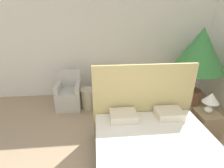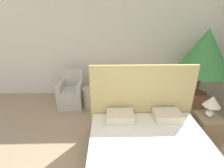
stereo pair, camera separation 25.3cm
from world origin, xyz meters
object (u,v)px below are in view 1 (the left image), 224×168
object	(u,v)px
potted_palm	(200,52)
armchair_near_window_right	(107,95)
armchair_near_window_left	(69,96)
bed	(157,152)
table_lamp	(211,99)
side_table	(88,98)
nightstand	(206,124)

from	to	relation	value
potted_palm	armchair_near_window_right	bearing A→B (deg)	178.15
potted_palm	armchair_near_window_left	bearing A→B (deg)	178.71
bed	potted_palm	xyz separation A→B (m)	(1.60, 1.93, 1.08)
table_lamp	side_table	bearing A→B (deg)	150.80
nightstand	bed	bearing A→B (deg)	-151.24
bed	table_lamp	bearing A→B (deg)	29.53
nightstand	table_lamp	world-z (taller)	table_lamp
potted_palm	nightstand	distance (m)	1.73
armchair_near_window_left	nightstand	bearing A→B (deg)	-24.99
nightstand	table_lamp	bearing A→B (deg)	117.85
bed	nightstand	xyz separation A→B (m)	(1.21, 0.67, -0.04)
bed	potted_palm	distance (m)	2.73
armchair_near_window_right	side_table	size ratio (longest dim) A/B	1.86
armchair_near_window_right	potted_palm	bearing A→B (deg)	5.01
armchair_near_window_left	potted_palm	size ratio (longest dim) A/B	0.47
bed	side_table	bearing A→B (deg)	119.15
bed	nightstand	distance (m)	1.38
potted_palm	nightstand	xyz separation A→B (m)	(-0.39, -1.27, -1.12)
armchair_near_window_right	table_lamp	distance (m)	2.30
armchair_near_window_right	potted_palm	size ratio (longest dim) A/B	0.47
bed	side_table	size ratio (longest dim) A/B	4.11
armchair_near_window_right	nightstand	world-z (taller)	armchair_near_window_right
nightstand	side_table	world-z (taller)	same
nightstand	table_lamp	xyz separation A→B (m)	(-0.01, 0.02, 0.53)
armchair_near_window_right	side_table	bearing A→B (deg)	-168.76
potted_palm	table_lamp	xyz separation A→B (m)	(-0.39, -1.25, -0.58)
armchair_near_window_right	potted_palm	xyz separation A→B (m)	(2.22, -0.07, 1.06)
potted_palm	bed	bearing A→B (deg)	-129.58
bed	potted_palm	size ratio (longest dim) A/B	1.04
side_table	nightstand	bearing A→B (deg)	-29.42
nightstand	side_table	bearing A→B (deg)	150.58
armchair_near_window_left	nightstand	xyz separation A→B (m)	(2.79, -1.34, -0.06)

